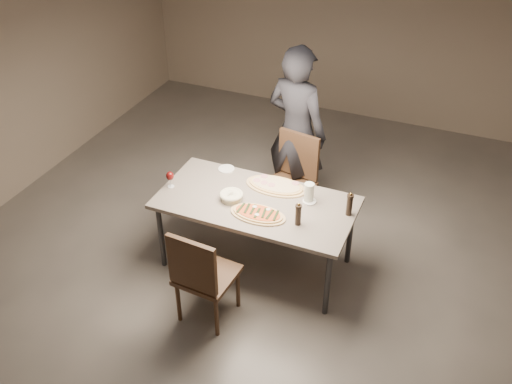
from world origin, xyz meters
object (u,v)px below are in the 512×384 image
at_px(pepper_mill_left, 350,204).
at_px(diner, 296,132).
at_px(carafe, 309,193).
at_px(chair_near, 201,273).
at_px(dining_table, 256,206).
at_px(chair_far, 292,176).
at_px(ham_pizza, 276,186).
at_px(bread_basket, 231,196).
at_px(zucchini_pizza, 258,214).

relative_size(pepper_mill_left, diner, 0.12).
height_order(carafe, chair_near, chair_near).
xyz_separation_m(dining_table, pepper_mill_left, (0.83, 0.13, 0.17)).
bearing_deg(pepper_mill_left, chair_far, 138.65).
bearing_deg(chair_far, dining_table, 95.12).
xyz_separation_m(dining_table, ham_pizza, (0.08, 0.28, 0.07)).
distance_m(carafe, chair_near, 1.22).
xyz_separation_m(bread_basket, pepper_mill_left, (1.04, 0.20, 0.06)).
bearing_deg(diner, carafe, 130.61).
xyz_separation_m(zucchini_pizza, chair_near, (-0.23, -0.67, -0.22)).
bearing_deg(pepper_mill_left, ham_pizza, 168.61).
bearing_deg(pepper_mill_left, diner, 131.44).
height_order(carafe, chair_far, chair_far).
xyz_separation_m(carafe, chair_near, (-0.57, -1.04, -0.30)).
height_order(chair_far, diner, diner).
xyz_separation_m(dining_table, bread_basket, (-0.21, -0.07, 0.10)).
height_order(chair_near, chair_far, chair_far).
bearing_deg(chair_near, dining_table, 85.23).
distance_m(pepper_mill_left, diner, 1.24).
height_order(zucchini_pizza, bread_basket, bread_basket).
relative_size(ham_pizza, bread_basket, 2.72).
distance_m(ham_pizza, diner, 0.80).
bearing_deg(chair_near, chair_far, 86.96).
distance_m(ham_pizza, chair_near, 1.18).
height_order(zucchini_pizza, chair_far, chair_far).
height_order(dining_table, diner, diner).
bearing_deg(ham_pizza, bread_basket, -146.44).
bearing_deg(zucchini_pizza, diner, 103.65).
bearing_deg(pepper_mill_left, zucchini_pizza, -156.27).
distance_m(pepper_mill_left, carafe, 0.39).
distance_m(ham_pizza, carafe, 0.38).
height_order(dining_table, chair_near, chair_near).
distance_m(dining_table, diner, 1.09).
distance_m(carafe, diner, 0.98).
distance_m(dining_table, chair_near, 0.88).
relative_size(pepper_mill_left, chair_far, 0.23).
xyz_separation_m(ham_pizza, chair_far, (-0.01, 0.52, -0.20)).
relative_size(bread_basket, chair_near, 0.22).
relative_size(carafe, chair_near, 0.19).
height_order(bread_basket, diner, diner).
height_order(dining_table, chair_far, chair_far).
relative_size(chair_near, chair_far, 0.97).
bearing_deg(ham_pizza, carafe, -31.61).
bearing_deg(pepper_mill_left, chair_near, -134.26).
relative_size(pepper_mill_left, carafe, 1.22).
bearing_deg(carafe, bread_basket, -158.80).
bearing_deg(dining_table, chair_near, -98.76).
relative_size(dining_table, diner, 0.97).
bearing_deg(zucchini_pizza, ham_pizza, 101.32).
relative_size(dining_table, ham_pizza, 3.05).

